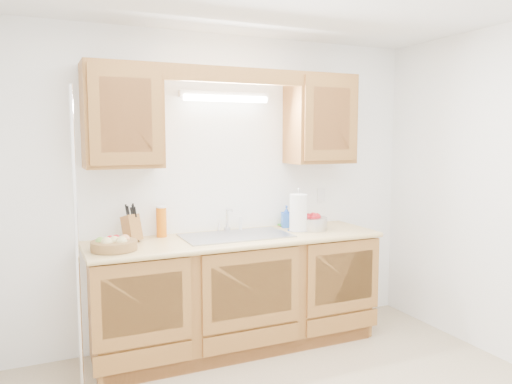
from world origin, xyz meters
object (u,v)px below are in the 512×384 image
knife_block (132,227)px  apple_bowl (311,222)px  fruit_basket (114,244)px  paper_towel (298,213)px

knife_block → apple_bowl: (1.47, -0.14, -0.04)m
fruit_basket → knife_block: knife_block is taller
fruit_basket → paper_towel: bearing=3.4°
fruit_basket → apple_bowl: size_ratio=1.07×
paper_towel → apple_bowl: size_ratio=1.18×
paper_towel → fruit_basket: bearing=-176.6°
fruit_basket → apple_bowl: bearing=4.1°
knife_block → paper_towel: bearing=-30.1°
knife_block → paper_towel: size_ratio=0.80×
paper_towel → apple_bowl: bearing=11.8°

